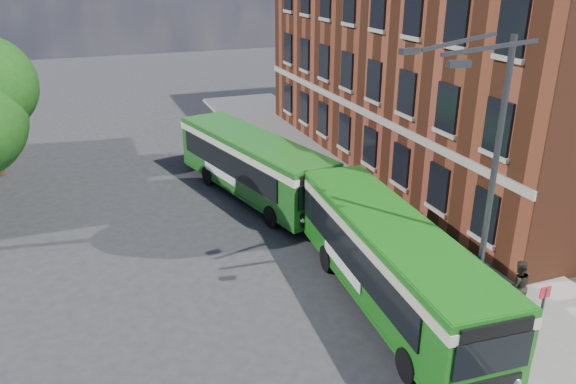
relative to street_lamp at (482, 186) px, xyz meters
name	(u,v)px	position (x,y,z in m)	size (l,w,h in m)	color
ground	(299,321)	(-4.84, 2.00, -4.79)	(120.00, 120.00, 0.00)	#272729
pavement	(372,199)	(2.16, 10.00, -4.72)	(6.00, 48.00, 0.15)	gray
kerb_line	(315,209)	(-0.89, 10.00, -4.79)	(0.12, 48.00, 0.01)	beige
brick_office	(458,38)	(9.16, 14.00, 2.18)	(12.10, 26.00, 14.20)	brown
street_lamp	(482,186)	(0.00, 0.00, 0.00)	(2.96, 2.38, 9.00)	#35383A
bus_stop_sign	(540,318)	(0.76, -2.20, -3.28)	(0.35, 0.08, 2.52)	#35383A
bus_front	(390,255)	(-1.64, 1.95, -2.96)	(3.25, 11.19, 3.02)	#176415
bus_rear	(253,161)	(-3.07, 12.62, -2.96)	(5.03, 11.07, 3.02)	#1D5F1B
pedestrian_a	(453,293)	(-0.13, 0.50, -3.87)	(0.56, 0.37, 1.53)	black
pedestrian_b	(517,285)	(1.98, -0.01, -3.75)	(0.87, 0.68, 1.78)	black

